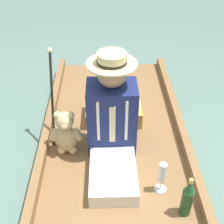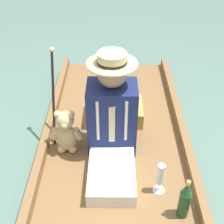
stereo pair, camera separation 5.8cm
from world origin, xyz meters
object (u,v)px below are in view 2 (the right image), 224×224
Objects in this scene: wine_glass at (161,175)px; walking_cane at (53,88)px; champagne_bottle at (185,200)px; teddy_bear at (66,132)px; seated_person at (112,121)px.

walking_cane reaches higher than wine_glass.
champagne_bottle is at bearing 123.79° from wine_glass.
wine_glass is (-0.68, 0.40, -0.03)m from teddy_bear.
seated_person is 1.16× the size of walking_cane.
wine_glass is 0.35× the size of walking_cane.
teddy_bear is at bearing 113.67° from walking_cane.
champagne_bottle is (-0.13, 0.19, -0.01)m from wine_glass.
seated_person is 2.16× the size of teddy_bear.
wine_glass is 0.23m from champagne_bottle.
wine_glass is 0.78× the size of champagne_bottle.
walking_cane is 2.24× the size of champagne_bottle.
champagne_bottle is at bearing 125.53° from seated_person.
wine_glass is at bearing 139.86° from walking_cane.
seated_person reaches higher than wine_glass.
champagne_bottle is (-0.92, 0.86, -0.27)m from walking_cane.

